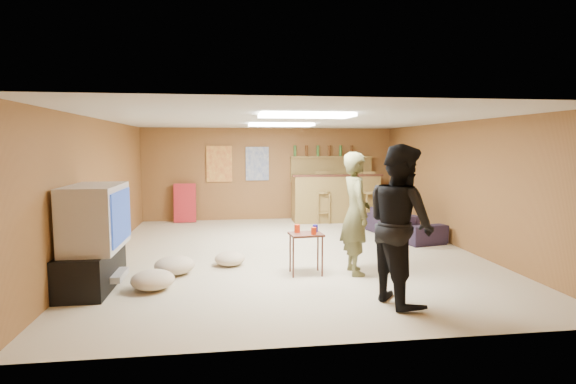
{
  "coord_description": "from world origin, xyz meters",
  "views": [
    {
      "loc": [
        -1.02,
        -7.28,
        1.79
      ],
      "look_at": [
        0.0,
        0.2,
        1.0
      ],
      "focal_mm": 28.0,
      "sensor_mm": 36.0,
      "label": 1
    }
  ],
  "objects": [
    {
      "name": "ground",
      "position": [
        0.0,
        0.0,
        0.0
      ],
      "size": [
        7.0,
        7.0,
        0.0
      ],
      "primitive_type": "plane",
      "color": "#C4B595",
      "rests_on": "ground"
    },
    {
      "name": "ceiling",
      "position": [
        0.0,
        0.0,
        2.2
      ],
      "size": [
        6.0,
        7.0,
        0.02
      ],
      "primitive_type": "cube",
      "color": "silver",
      "rests_on": "ground"
    },
    {
      "name": "wall_back",
      "position": [
        0.0,
        3.5,
        1.1
      ],
      "size": [
        6.0,
        0.02,
        2.2
      ],
      "primitive_type": "cube",
      "color": "brown",
      "rests_on": "ground"
    },
    {
      "name": "wall_front",
      "position": [
        0.0,
        -3.5,
        1.1
      ],
      "size": [
        6.0,
        0.02,
        2.2
      ],
      "primitive_type": "cube",
      "color": "brown",
      "rests_on": "ground"
    },
    {
      "name": "wall_left",
      "position": [
        -3.0,
        0.0,
        1.1
      ],
      "size": [
        0.02,
        7.0,
        2.2
      ],
      "primitive_type": "cube",
      "color": "brown",
      "rests_on": "ground"
    },
    {
      "name": "wall_right",
      "position": [
        3.0,
        0.0,
        1.1
      ],
      "size": [
        0.02,
        7.0,
        2.2
      ],
      "primitive_type": "cube",
      "color": "brown",
      "rests_on": "ground"
    },
    {
      "name": "tv_stand",
      "position": [
        -2.72,
        -1.5,
        0.25
      ],
      "size": [
        0.55,
        1.3,
        0.5
      ],
      "primitive_type": "cube",
      "color": "black",
      "rests_on": "ground"
    },
    {
      "name": "dvd_box",
      "position": [
        -2.5,
        -1.5,
        0.15
      ],
      "size": [
        0.35,
        0.5,
        0.08
      ],
      "primitive_type": "cube",
      "color": "#B2B2B7",
      "rests_on": "tv_stand"
    },
    {
      "name": "tv_body",
      "position": [
        -2.65,
        -1.5,
        0.9
      ],
      "size": [
        0.6,
        1.1,
        0.8
      ],
      "primitive_type": "cube",
      "color": "#B2B2B7",
      "rests_on": "tv_stand"
    },
    {
      "name": "tv_screen",
      "position": [
        -2.34,
        -1.5,
        0.9
      ],
      "size": [
        0.02,
        0.95,
        0.65
      ],
      "primitive_type": "cube",
      "color": "navy",
      "rests_on": "tv_body"
    },
    {
      "name": "bar_counter",
      "position": [
        1.5,
        2.95,
        0.55
      ],
      "size": [
        2.0,
        0.6,
        1.1
      ],
      "primitive_type": "cube",
      "color": "olive",
      "rests_on": "ground"
    },
    {
      "name": "bar_lip",
      "position": [
        1.5,
        2.7,
        1.1
      ],
      "size": [
        2.1,
        0.12,
        0.05
      ],
      "primitive_type": "cube",
      "color": "#442015",
      "rests_on": "bar_counter"
    },
    {
      "name": "bar_shelf",
      "position": [
        1.5,
        3.4,
        1.5
      ],
      "size": [
        2.0,
        0.18,
        0.05
      ],
      "primitive_type": "cube",
      "color": "olive",
      "rests_on": "bar_backing"
    },
    {
      "name": "bar_backing",
      "position": [
        1.5,
        3.42,
        1.2
      ],
      "size": [
        2.0,
        0.14,
        0.6
      ],
      "primitive_type": "cube",
      "color": "olive",
      "rests_on": "bar_counter"
    },
    {
      "name": "poster_left",
      "position": [
        -1.2,
        3.46,
        1.35
      ],
      "size": [
        0.6,
        0.03,
        0.85
      ],
      "primitive_type": "cube",
      "color": "#BF3F26",
      "rests_on": "wall_back"
    },
    {
      "name": "poster_right",
      "position": [
        -0.3,
        3.46,
        1.35
      ],
      "size": [
        0.55,
        0.03,
        0.8
      ],
      "primitive_type": "cube",
      "color": "#334C99",
      "rests_on": "wall_back"
    },
    {
      "name": "folding_chair_stack",
      "position": [
        -2.0,
        3.3,
        0.45
      ],
      "size": [
        0.5,
        0.26,
        0.91
      ],
      "primitive_type": "cube",
      "rotation": [
        -0.14,
        0.0,
        0.0
      ],
      "color": "red",
      "rests_on": "ground"
    },
    {
      "name": "ceiling_panel_front",
      "position": [
        0.0,
        -1.5,
        2.17
      ],
      "size": [
        1.2,
        0.6,
        0.04
      ],
      "primitive_type": "cube",
      "color": "white",
      "rests_on": "ceiling"
    },
    {
      "name": "ceiling_panel_back",
      "position": [
        0.0,
        1.2,
        2.17
      ],
      "size": [
        1.2,
        0.6,
        0.04
      ],
      "primitive_type": "cube",
      "color": "white",
      "rests_on": "ceiling"
    },
    {
      "name": "person_olive",
      "position": [
        0.74,
        -1.31,
        0.85
      ],
      "size": [
        0.41,
        0.62,
        1.7
      ],
      "primitive_type": "imported",
      "rotation": [
        0.0,
        0.0,
        1.57
      ],
      "color": "brown",
      "rests_on": "ground"
    },
    {
      "name": "person_black",
      "position": [
        0.91,
        -2.5,
        0.9
      ],
      "size": [
        0.85,
        1.0,
        1.8
      ],
      "primitive_type": "imported",
      "rotation": [
        0.0,
        0.0,
        1.78
      ],
      "color": "black",
      "rests_on": "ground"
    },
    {
      "name": "sofa",
      "position": [
        2.39,
        0.99,
        0.26
      ],
      "size": [
        1.06,
        1.91,
        0.53
      ],
      "primitive_type": "imported",
      "rotation": [
        0.0,
        0.0,
        1.77
      ],
      "color": "black",
      "rests_on": "ground"
    },
    {
      "name": "tray_table",
      "position": [
        0.05,
        -1.27,
        0.29
      ],
      "size": [
        0.48,
        0.4,
        0.58
      ],
      "primitive_type": "cube",
      "rotation": [
        0.0,
        0.0,
        0.1
      ],
      "color": "#442015",
      "rests_on": "ground"
    },
    {
      "name": "cup_red_near",
      "position": [
        -0.06,
        -1.19,
        0.63
      ],
      "size": [
        0.1,
        0.1,
        0.11
      ],
      "primitive_type": "cylinder",
      "rotation": [
        0.0,
        0.0,
        0.2
      ],
      "color": "red",
      "rests_on": "tray_table"
    },
    {
      "name": "cup_red_far",
      "position": [
        0.14,
        -1.37,
        0.63
      ],
      "size": [
        0.09,
        0.09,
        0.1
      ],
      "primitive_type": "cylinder",
      "rotation": [
        0.0,
        0.0,
        -0.3
      ],
      "color": "red",
      "rests_on": "tray_table"
    },
    {
      "name": "cup_blue",
      "position": [
        0.2,
        -1.18,
        0.63
      ],
      "size": [
        0.08,
        0.08,
        0.1
      ],
      "primitive_type": "cylinder",
      "rotation": [
        0.0,
        0.0,
        -0.14
      ],
      "color": "#161592",
      "rests_on": "tray_table"
    },
    {
      "name": "bar_stool_left",
      "position": [
        1.15,
        2.73,
        0.57
      ],
      "size": [
        0.39,
        0.39,
        1.15
      ],
      "primitive_type": null,
      "rotation": [
        0.0,
        0.0,
        -0.08
      ],
      "color": "olive",
      "rests_on": "ground"
    },
    {
      "name": "bar_stool_right",
      "position": [
        2.22,
        2.51,
        0.65
      ],
      "size": [
        0.53,
        0.53,
        1.3
      ],
      "primitive_type": null,
      "rotation": [
        0.0,
        0.0,
        -0.36
      ],
      "color": "olive",
      "rests_on": "ground"
    },
    {
      "name": "cushion_near_tv",
      "position": [
        -1.76,
        -1.01,
        0.12
      ],
      "size": [
        0.64,
        0.64,
        0.25
      ],
      "primitive_type": "ellipsoid",
      "rotation": [
        0.0,
        0.0,
        -0.17
      ],
      "color": "tan",
      "rests_on": "ground"
    },
    {
      "name": "cushion_mid",
      "position": [
        -1.0,
        -0.66,
        0.1
      ],
      "size": [
        0.59,
        0.59,
        0.2
      ],
      "primitive_type": "ellipsoid",
      "rotation": [
        0.0,
        0.0,
        0.38
      ],
      "color": "tan",
      "rests_on": "ground"
    },
    {
      "name": "cushion_far",
      "position": [
        -1.96,
        -1.67,
        0.12
      ],
      "size": [
        0.69,
        0.69,
        0.24
      ],
      "primitive_type": "ellipsoid",
      "rotation": [
        0.0,
        0.0,
        0.36
      ],
      "color": "tan",
      "rests_on": "ground"
    },
    {
      "name": "bottle_row",
      "position": [
        1.3,
        3.38,
        1.65
      ],
      "size": [
        1.48,
        0.08,
        0.26
      ],
      "primitive_type": null,
      "color": "#3F7233",
      "rests_on": "bar_shelf"
    }
  ]
}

